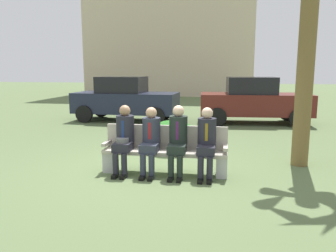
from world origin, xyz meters
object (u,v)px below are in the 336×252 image
(seated_man_rightmost, at_px, (206,139))
(building_backdrop, at_px, (172,14))
(park_bench, at_px, (165,150))
(seated_man_centerright, at_px, (178,137))
(seated_man_centerleft, at_px, (150,137))
(parked_car_far, at_px, (254,100))
(seated_man_leftmost, at_px, (124,136))
(parked_car_near, at_px, (125,99))
(shrub_near_bench, at_px, (172,136))

(seated_man_rightmost, height_order, building_backdrop, building_backdrop)
(park_bench, xyz_separation_m, seated_man_centerright, (0.26, -0.13, 0.29))
(seated_man_centerleft, bearing_deg, parked_car_far, 69.62)
(seated_man_leftmost, relative_size, parked_car_near, 0.33)
(seated_man_centerleft, xyz_separation_m, building_backdrop, (-2.83, 20.83, 5.47))
(seated_man_leftmost, bearing_deg, parked_car_far, 65.75)
(park_bench, bearing_deg, seated_man_rightmost, -9.47)
(seated_man_centerright, height_order, building_backdrop, building_backdrop)
(park_bench, distance_m, seated_man_leftmost, 0.83)
(park_bench, height_order, parked_car_far, parked_car_far)
(seated_man_centerleft, relative_size, seated_man_centerright, 0.97)
(seated_man_leftmost, distance_m, parked_car_far, 7.13)
(seated_man_leftmost, height_order, parked_car_far, parked_car_far)
(park_bench, relative_size, shrub_near_bench, 1.96)
(park_bench, distance_m, seated_man_rightmost, 0.85)
(seated_man_rightmost, bearing_deg, seated_man_leftmost, -179.84)
(parked_car_far, bearing_deg, seated_man_centerleft, -110.38)
(seated_man_centerright, height_order, seated_man_rightmost, seated_man_centerright)
(parked_car_near, bearing_deg, building_backdrop, 91.82)
(shrub_near_bench, distance_m, building_backdrop, 20.05)
(building_backdrop, bearing_deg, parked_car_near, -88.18)
(seated_man_centerleft, height_order, shrub_near_bench, seated_man_centerleft)
(parked_car_near, xyz_separation_m, parked_car_far, (4.79, 0.19, 0.00))
(seated_man_leftmost, bearing_deg, park_bench, 10.03)
(parked_car_near, relative_size, parked_car_far, 0.99)
(seated_man_leftmost, distance_m, shrub_near_bench, 2.00)
(seated_man_leftmost, xyz_separation_m, parked_car_far, (2.93, 6.50, 0.12))
(park_bench, xyz_separation_m, shrub_near_bench, (-0.12, 1.73, -0.06))
(seated_man_leftmost, distance_m, seated_man_rightmost, 1.56)
(parked_car_near, distance_m, parked_car_far, 4.79)
(parked_car_far, bearing_deg, seated_man_leftmost, -114.25)
(seated_man_centerright, xyz_separation_m, seated_man_rightmost, (0.53, -0.00, -0.01))
(building_backdrop, bearing_deg, park_bench, -81.51)
(seated_man_rightmost, bearing_deg, park_bench, 170.53)
(seated_man_leftmost, relative_size, seated_man_centerright, 0.99)
(seated_man_centerright, xyz_separation_m, building_backdrop, (-3.35, 20.82, 5.45))
(park_bench, xyz_separation_m, parked_car_far, (2.16, 6.36, 0.40))
(seated_man_centerleft, xyz_separation_m, parked_car_far, (2.41, 6.50, 0.13))
(seated_man_centerleft, bearing_deg, seated_man_rightmost, 0.09)
(building_backdrop, bearing_deg, seated_man_rightmost, -79.45)
(park_bench, height_order, seated_man_centerleft, seated_man_centerleft)
(seated_man_centerright, bearing_deg, parked_car_far, 73.69)
(seated_man_centerright, bearing_deg, park_bench, 153.59)
(seated_man_leftmost, bearing_deg, parked_car_near, 106.41)
(seated_man_centerleft, xyz_separation_m, shrub_near_bench, (0.13, 1.86, -0.33))
(parked_car_near, xyz_separation_m, building_backdrop, (-0.46, 14.52, 5.34))
(park_bench, bearing_deg, seated_man_leftmost, -169.97)
(parked_car_far, xyz_separation_m, building_backdrop, (-5.25, 14.33, 5.34))
(shrub_near_bench, distance_m, parked_car_near, 5.13)
(park_bench, relative_size, seated_man_centerright, 1.80)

